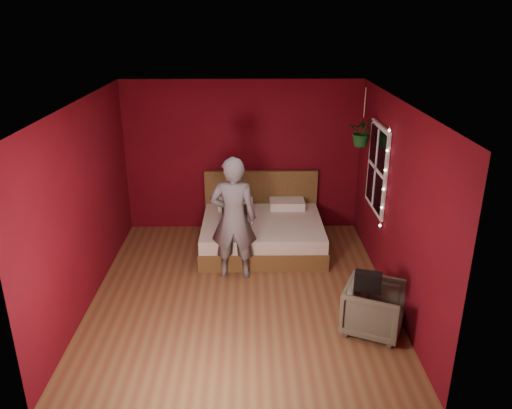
{
  "coord_description": "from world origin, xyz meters",
  "views": [
    {
      "loc": [
        0.11,
        -5.99,
        3.63
      ],
      "look_at": [
        0.21,
        0.4,
        1.14
      ],
      "focal_mm": 35.0,
      "sensor_mm": 36.0,
      "label": 1
    }
  ],
  "objects": [
    {
      "name": "fairy_lights",
      "position": [
        1.94,
        0.38,
        1.5
      ],
      "size": [
        0.04,
        0.04,
        1.45
      ],
      "color": "silver",
      "rests_on": "room_walls"
    },
    {
      "name": "throw_pillow",
      "position": [
        -0.13,
        1.51,
        0.56
      ],
      "size": [
        0.43,
        0.43,
        0.14
      ],
      "primitive_type": "cube",
      "rotation": [
        0.0,
        0.0,
        0.06
      ],
      "color": "black",
      "rests_on": "bed"
    },
    {
      "name": "hanging_plant",
      "position": [
        1.8,
        1.26,
        1.95
      ],
      "size": [
        0.49,
        0.47,
        0.87
      ],
      "color": "silver",
      "rests_on": "room_walls"
    },
    {
      "name": "window",
      "position": [
        1.97,
        0.9,
        1.5
      ],
      "size": [
        0.05,
        0.97,
        1.27
      ],
      "color": "white",
      "rests_on": "room_walls"
    },
    {
      "name": "person",
      "position": [
        -0.11,
        0.48,
        0.9
      ],
      "size": [
        0.67,
        0.46,
        1.8
      ],
      "primitive_type": "imported",
      "rotation": [
        0.0,
        0.0,
        3.1
      ],
      "color": "slate",
      "rests_on": "ground"
    },
    {
      "name": "handbag",
      "position": [
        1.47,
        -1.0,
        0.73
      ],
      "size": [
        0.34,
        0.23,
        0.22
      ],
      "primitive_type": "cube",
      "rotation": [
        0.0,
        0.0,
        -0.27
      ],
      "color": "black",
      "rests_on": "armchair"
    },
    {
      "name": "armchair",
      "position": [
        1.6,
        -0.91,
        0.31
      ],
      "size": [
        0.89,
        0.88,
        0.62
      ],
      "primitive_type": "imported",
      "rotation": [
        0.0,
        0.0,
        1.15
      ],
      "color": "#696853",
      "rests_on": "ground"
    },
    {
      "name": "room_walls",
      "position": [
        0.0,
        0.0,
        1.68
      ],
      "size": [
        4.04,
        4.54,
        2.62
      ],
      "color": "maroon",
      "rests_on": "ground"
    },
    {
      "name": "bed",
      "position": [
        0.32,
        1.46,
        0.28
      ],
      "size": [
        1.95,
        1.65,
        1.07
      ],
      "color": "brown",
      "rests_on": "ground"
    },
    {
      "name": "floor",
      "position": [
        0.0,
        0.0,
        0.0
      ],
      "size": [
        4.5,
        4.5,
        0.0
      ],
      "primitive_type": "plane",
      "color": "brown",
      "rests_on": "ground"
    }
  ]
}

